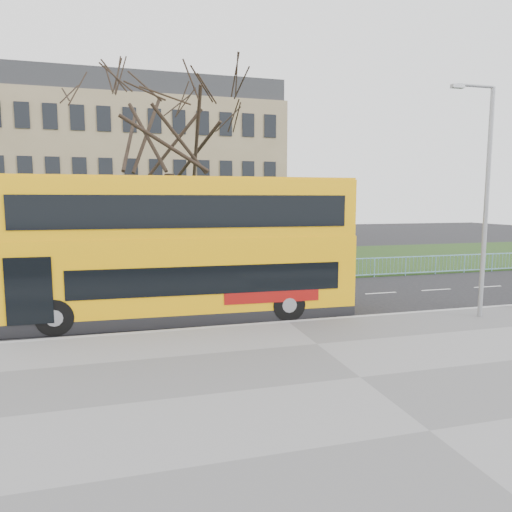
# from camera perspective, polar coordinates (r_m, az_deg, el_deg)

# --- Properties ---
(ground) EXTENTS (120.00, 120.00, 0.00)m
(ground) POSITION_cam_1_polar(r_m,az_deg,el_deg) (17.45, 2.31, -7.29)
(ground) COLOR black
(ground) RESTS_ON ground
(pavement) EXTENTS (80.00, 10.50, 0.12)m
(pavement) POSITION_cam_1_polar(r_m,az_deg,el_deg) (11.49, 12.88, -14.83)
(pavement) COLOR slate
(pavement) RESTS_ON ground
(kerb) EXTENTS (80.00, 0.20, 0.14)m
(kerb) POSITION_cam_1_polar(r_m,az_deg,el_deg) (16.01, 4.00, -8.35)
(kerb) COLOR #9A9A9D
(kerb) RESTS_ON ground
(grass_verge) EXTENTS (80.00, 15.40, 0.08)m
(grass_verge) POSITION_cam_1_polar(r_m,az_deg,el_deg) (31.14, -5.66, -0.94)
(grass_verge) COLOR #1A3413
(grass_verge) RESTS_ON ground
(guard_railing) EXTENTS (40.00, 0.12, 1.10)m
(guard_railing) POSITION_cam_1_polar(r_m,az_deg,el_deg) (23.59, -2.53, -2.19)
(guard_railing) COLOR #7AB7DA
(guard_railing) RESTS_ON ground
(bare_tree) EXTENTS (9.49, 9.49, 13.55)m
(bare_tree) POSITION_cam_1_polar(r_m,az_deg,el_deg) (26.34, -10.83, 12.41)
(bare_tree) COLOR black
(bare_tree) RESTS_ON grass_verge
(civic_building) EXTENTS (30.00, 15.00, 14.00)m
(civic_building) POSITION_cam_1_polar(r_m,az_deg,el_deg) (51.20, -15.34, 9.73)
(civic_building) COLOR #8D7A5A
(civic_building) RESTS_ON ground
(yellow_bus) EXTENTS (12.09, 3.28, 5.03)m
(yellow_bus) POSITION_cam_1_polar(r_m,az_deg,el_deg) (16.69, -8.73, 1.39)
(yellow_bus) COLOR #FAAE0A
(yellow_bus) RESTS_ON ground
(street_lamp) EXTENTS (1.71, 0.22, 8.07)m
(street_lamp) POSITION_cam_1_polar(r_m,az_deg,el_deg) (17.98, 26.65, 7.02)
(street_lamp) COLOR gray
(street_lamp) RESTS_ON pavement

